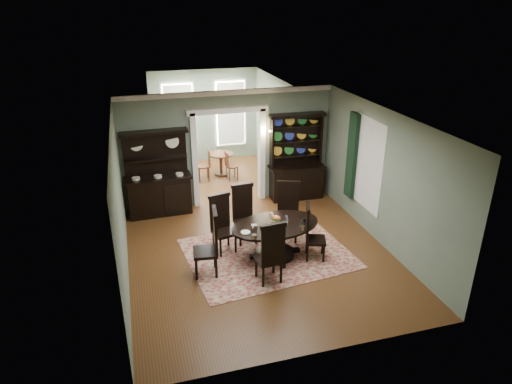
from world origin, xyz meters
TOP-DOWN VIEW (x-y plane):
  - room at (0.00, 0.04)m, footprint 5.51×6.01m
  - parlor at (0.00, 5.53)m, footprint 3.51×3.50m
  - doorway_trim at (0.00, 3.00)m, footprint 2.08×0.25m
  - right_window at (2.69, 0.93)m, footprint 0.15×1.47m
  - wall_sconce at (0.95, 2.85)m, footprint 0.27×0.21m
  - rug at (0.17, 0.07)m, footprint 3.64×2.97m
  - dining_table at (0.30, -0.05)m, footprint 2.09×2.04m
  - centerpiece at (0.30, -0.08)m, footprint 1.50×0.96m
  - chair_far_left at (-0.72, 0.53)m, footprint 0.57×0.55m
  - chair_far_mid at (-0.15, 0.84)m, footprint 0.52×0.50m
  - chair_far_right at (0.84, 0.67)m, footprint 0.63×0.61m
  - chair_end_left at (-1.12, -0.34)m, footprint 0.55×0.57m
  - chair_end_right at (0.98, -0.34)m, footprint 0.55×0.57m
  - chair_near at (-0.10, -1.00)m, footprint 0.53×0.51m
  - sideboard at (-1.87, 2.75)m, footprint 1.66×0.64m
  - welsh_dresser at (1.80, 2.75)m, footprint 1.51×0.60m
  - parlor_table at (0.18, 4.96)m, footprint 0.75×0.75m
  - parlor_chair_left at (-0.35, 4.65)m, footprint 0.40×0.40m
  - parlor_chair_right at (0.37, 4.52)m, footprint 0.38×0.37m

SIDE VIEW (x-z plane):
  - rug at x=0.17m, z-range 0.00..0.01m
  - parlor_table at x=0.18m, z-range 0.11..0.80m
  - parlor_chair_right at x=0.37m, z-range 0.03..0.90m
  - parlor_chair_left at x=-0.35m, z-range 0.03..0.98m
  - dining_table at x=0.30m, z-range 0.15..0.91m
  - chair_end_right at x=0.98m, z-range 0.03..1.26m
  - chair_far_left at x=-0.72m, z-range 0.03..1.33m
  - chair_far_mid at x=-0.15m, z-range 0.03..1.36m
  - chair_near at x=-0.10m, z-range 0.03..1.37m
  - chair_far_right at x=0.84m, z-range 0.03..1.38m
  - chair_end_left at x=-1.12m, z-range 0.04..1.43m
  - sideboard at x=-1.87m, z-range -0.33..1.83m
  - centerpiece at x=0.30m, z-range 0.71..0.95m
  - welsh_dresser at x=1.80m, z-range -0.32..2.01m
  - parlor at x=0.00m, z-range 0.01..3.02m
  - room at x=0.00m, z-range 0.07..3.08m
  - right_window at x=2.69m, z-range 0.54..2.66m
  - doorway_trim at x=0.00m, z-range 0.33..2.90m
  - wall_sconce at x=0.95m, z-range 1.79..1.99m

